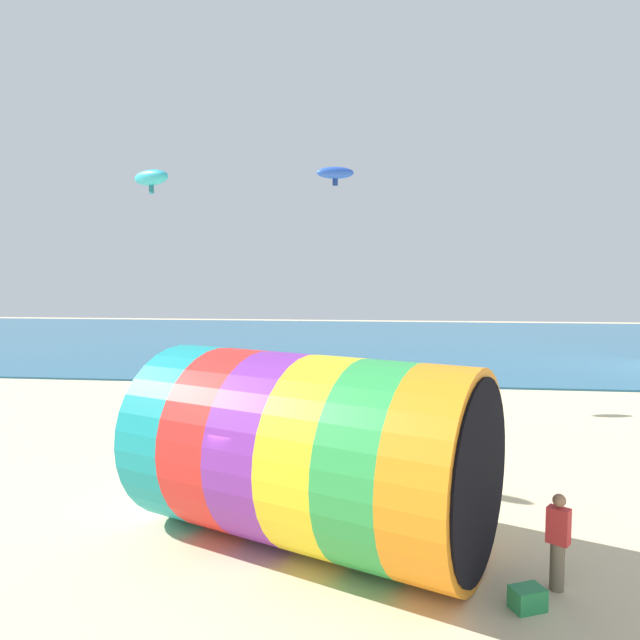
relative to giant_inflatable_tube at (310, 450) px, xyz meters
The scene contains 8 objects.
ground_plane 1.96m from the giant_inflatable_tube, 156.18° to the right, with size 120.00×120.00×0.00m, color beige.
sea 36.65m from the giant_inflatable_tube, 90.69° to the left, with size 120.00×40.00×0.10m, color #236084.
giant_inflatable_tube is the anchor object (origin of this frame).
kite_handler 4.70m from the giant_inflatable_tube, 15.65° to the right, with size 0.42×0.39×1.67m.
kite_cyan_parafoil 8.03m from the giant_inflatable_tube, 145.47° to the left, with size 1.29×1.01×0.66m.
kite_blue_parafoil 14.28m from the giant_inflatable_tube, 92.74° to the left, with size 1.56×0.79×0.77m.
bystander_near_water 10.19m from the giant_inflatable_tube, 87.29° to the left, with size 0.40×0.42×1.55m.
cooler_box 4.56m from the giant_inflatable_tube, 26.61° to the right, with size 0.52×0.36×0.36m, color #268C4C.
Camera 1 is at (1.92, -10.79, 5.31)m, focal length 32.00 mm.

